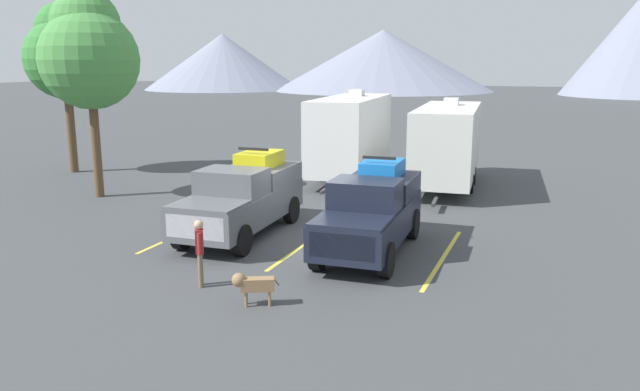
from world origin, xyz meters
name	(u,v)px	position (x,y,z in m)	size (l,w,h in m)	color
ground_plane	(312,239)	(0.00, 0.00, 0.00)	(240.00, 240.00, 0.00)	#3F4244
pickup_truck_a	(243,196)	(-2.21, -0.08, 1.16)	(2.34, 5.57, 2.54)	#595B60
pickup_truck_b	(372,210)	(1.95, -0.39, 1.17)	(2.25, 5.41, 2.54)	black
lot_stripe_a	(191,229)	(-3.96, -0.32, 0.00)	(0.12, 5.50, 0.01)	gold
lot_stripe_b	(308,242)	(0.00, -0.32, 0.00)	(0.12, 5.50, 0.01)	gold
lot_stripe_c	(443,258)	(3.96, -0.32, 0.00)	(0.12, 5.50, 0.01)	gold
camper_trailer_a	(351,133)	(-2.02, 9.60, 2.07)	(2.94, 8.38, 3.93)	white
camper_trailer_b	(447,141)	(2.30, 9.29, 1.93)	(2.96, 8.76, 3.65)	silver
person_a	(200,248)	(-0.96, -4.55, 0.92)	(0.28, 0.32, 1.60)	#726047
dog	(251,284)	(0.69, -5.16, 0.49)	(0.95, 0.61, 0.74)	olive
tree_a	(89,51)	(-10.04, 2.58, 5.53)	(3.69, 3.69, 7.81)	brown
tree_b	(65,52)	(-14.91, 6.55, 5.57)	(3.67, 3.67, 7.84)	brown
mountain_ridge	(553,50)	(4.54, 87.26, 6.86)	(132.65, 44.69, 17.72)	gray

